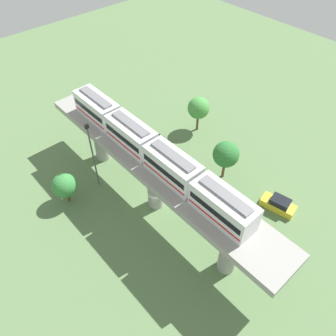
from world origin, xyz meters
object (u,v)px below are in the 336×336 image
(tree_near_viaduct, at_px, (64,185))
(tree_far_corner, at_px, (199,108))
(train, at_px, (151,150))
(parked_car_yellow, at_px, (279,204))
(parked_car_black, at_px, (159,144))
(signal_post, at_px, (93,153))
(tree_mid_lot, at_px, (226,154))

(tree_near_viaduct, relative_size, tree_far_corner, 0.78)
(train, height_order, parked_car_yellow, train)
(parked_car_yellow, height_order, parked_car_black, same)
(tree_near_viaduct, bearing_deg, train, 137.06)
(train, relative_size, signal_post, 2.74)
(parked_car_black, distance_m, tree_far_corner, 8.05)
(tree_near_viaduct, xyz_separation_m, tree_mid_lot, (-17.80, 10.20, 1.13))
(tree_near_viaduct, bearing_deg, tree_far_corner, 178.28)
(parked_car_black, bearing_deg, tree_near_viaduct, -1.69)
(parked_car_black, distance_m, tree_near_viaduct, 15.35)
(parked_car_yellow, height_order, tree_near_viaduct, tree_near_viaduct)
(tree_far_corner, xyz_separation_m, signal_post, (18.04, -0.60, 1.52))
(train, xyz_separation_m, tree_far_corner, (-14.64, -6.65, -4.94))
(parked_car_yellow, bearing_deg, tree_mid_lot, -95.03)
(tree_mid_lot, bearing_deg, tree_near_viaduct, -29.82)
(parked_car_yellow, bearing_deg, signal_post, -63.88)
(tree_mid_lot, distance_m, tree_far_corner, 10.63)
(train, distance_m, tree_mid_lot, 11.43)
(parked_car_black, bearing_deg, parked_car_yellow, 99.02)
(train, relative_size, tree_mid_lot, 4.72)
(tree_mid_lot, xyz_separation_m, signal_post, (13.33, -10.13, 1.47))
(tree_far_corner, relative_size, signal_post, 0.57)
(tree_far_corner, bearing_deg, parked_car_black, -5.74)
(parked_car_yellow, relative_size, tree_far_corner, 0.79)
(parked_car_yellow, distance_m, tree_far_corner, 18.48)
(train, height_order, tree_mid_lot, train)
(train, bearing_deg, tree_near_viaduct, -42.94)
(parked_car_black, relative_size, tree_mid_lot, 0.73)
(parked_car_yellow, xyz_separation_m, tree_near_viaduct, (18.77, -18.47, 2.19))
(parked_car_black, height_order, tree_near_viaduct, tree_near_viaduct)
(parked_car_black, relative_size, tree_near_viaduct, 0.95)
(tree_mid_lot, bearing_deg, tree_far_corner, -116.31)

